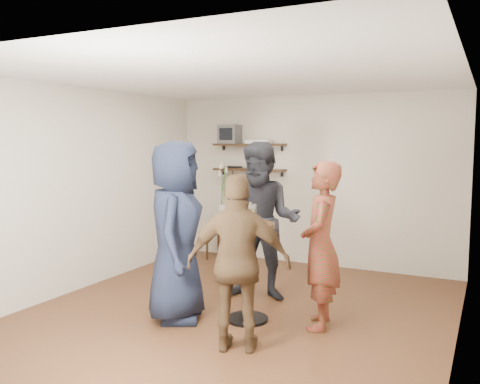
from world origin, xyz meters
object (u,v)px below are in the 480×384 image
Objects in this scene: side_table at (223,229)px; person_brown at (239,263)px; dvd_deck at (259,142)px; radio at (257,166)px; drinks_table at (248,258)px; person_plaid at (321,245)px; person_dark at (263,221)px; crt_monitor at (230,134)px; person_navy at (176,231)px.

person_brown is at bearing -59.36° from side_table.
dvd_deck reaches higher than radio.
drinks_table is (1.02, -2.56, -1.22)m from dvd_deck.
side_table is 0.36× the size of person_plaid.
crt_monitor is at bearing 115.62° from person_dark.
radio is 0.11× the size of person_navy.
person_navy is (0.84, -2.86, -1.05)m from crt_monitor.
side_table is 3.23m from person_plaid.
crt_monitor reaches higher than person_plaid.
crt_monitor reaches higher than person_navy.
person_dark is (1.38, -1.81, -1.06)m from crt_monitor.
person_navy is 1.18× the size of person_brown.
person_plaid is 1.02m from person_brown.
dvd_deck is 0.38× the size of drinks_table.
radio is 2.94m from person_navy.
side_table is 2.87m from drinks_table.
person_plaid is (2.29, -2.38, -1.16)m from crt_monitor.
side_table is 0.32× the size of person_navy.
person_brown is at bearing -41.85° from person_plaid.
person_navy is at bearing -129.32° from person_dark.
radio is 2.10m from person_dark.
crt_monitor is at bearing 121.09° from drinks_table.
person_plaid is at bearing -52.69° from radio.
drinks_table is at bearing -90.00° from person_navy.
crt_monitor is 0.80× the size of dvd_deck.
drinks_table is at bearing -58.91° from crt_monitor.
side_table is 0.38× the size of person_brown.
side_table is 3.63m from person_brown.
side_table is at bearing 123.59° from drinks_table.
side_table is 2.87m from person_navy.
dvd_deck is 0.23× the size of person_plaid.
person_plaid reaches higher than drinks_table.
dvd_deck is at bearing -16.87° from person_navy.
drinks_table is 0.78m from person_brown.
dvd_deck is at bearing 0.00° from crt_monitor.
radio is at bearing -155.97° from person_plaid.
radio reaches higher than side_table.
side_table is at bearing -162.65° from dvd_deck.
person_dark is (0.91, -1.81, -0.56)m from radio.
person_plaid reaches higher than side_table.
person_navy is (-0.71, -0.30, 0.28)m from drinks_table.
person_navy is 1.06m from person_brown.
dvd_deck is at bearing -88.27° from person_brown.
radio is at bearing 104.90° from person_dark.
crt_monitor is at bearing 180.00° from dvd_deck.
crt_monitor is 3.50m from person_plaid.
dvd_deck reaches higher than person_dark.
person_navy reaches higher than person_dark.
person_brown is (1.80, -3.28, -1.20)m from crt_monitor.
side_table is 0.58× the size of drinks_table.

